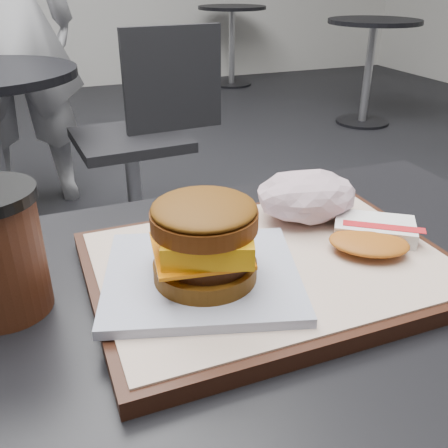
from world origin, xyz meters
The scene contains 9 objects.
customer_table centered at (0.00, 0.00, 0.58)m, with size 0.80×0.60×0.77m.
serving_tray centered at (0.02, 0.06, 0.78)m, with size 0.38×0.28×0.02m.
breakfast_sandwich centered at (-0.06, 0.04, 0.83)m, with size 0.23×0.22×0.09m.
hash_brown centered at (0.14, 0.05, 0.80)m, with size 0.14×0.13×0.02m.
crumpled_wrapper centered at (0.11, 0.13, 0.82)m, with size 0.13×0.10×0.06m, color silver, non-canonical shape.
neighbor_chair centered at (0.23, 1.58, 0.51)m, with size 0.61×0.44×0.88m.
patron centered at (-0.24, 2.22, 0.87)m, with size 0.63×0.41×1.73m, color silver.
bg_table_near centered at (2.20, 2.80, 0.56)m, with size 0.66×0.66×0.75m.
bg_table_far centered at (1.80, 4.50, 0.56)m, with size 0.66×0.66×0.75m.
Camera 1 is at (-0.19, -0.35, 1.07)m, focal length 40.00 mm.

